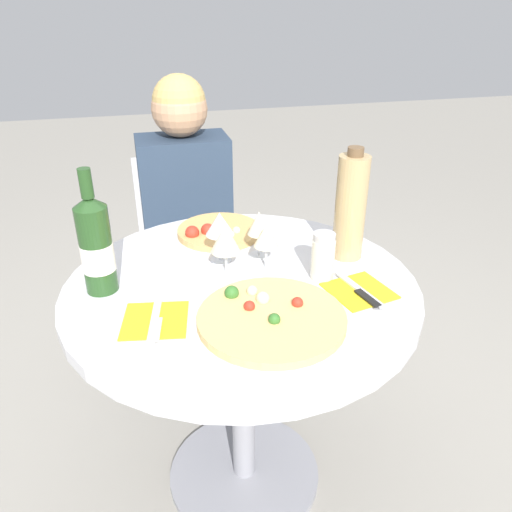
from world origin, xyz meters
TOP-DOWN VIEW (x-y plane):
  - ground_plane at (0.00, 0.00)m, footprint 12.00×12.00m
  - dining_table at (0.00, 0.00)m, footprint 0.94×0.94m
  - chair_behind_diner at (-0.05, 0.83)m, footprint 0.39×0.39m
  - seated_diner at (-0.05, 0.69)m, footprint 0.35×0.43m
  - pizza_large at (0.03, -0.19)m, footprint 0.35×0.35m
  - pizza_small_far at (-0.00, 0.31)m, footprint 0.27×0.27m
  - wine_bottle at (-0.36, 0.05)m, footprint 0.08×0.08m
  - tall_carafe at (0.33, 0.07)m, footprint 0.09×0.09m
  - sugar_shaker at (0.22, -0.03)m, footprint 0.06×0.06m
  - wine_glass_front_right at (0.08, 0.06)m, footprint 0.07×0.07m
  - wine_glass_front_left at (-0.03, 0.06)m, footprint 0.08×0.08m
  - wine_glass_back_left at (-0.03, 0.14)m, footprint 0.08×0.08m
  - wine_glass_back_right at (0.08, 0.14)m, footprint 0.07×0.07m
  - place_setting_left at (-0.24, -0.13)m, footprint 0.17×0.19m
  - place_setting_right at (0.28, -0.13)m, footprint 0.18×0.19m

SIDE VIEW (x-z plane):
  - ground_plane at x=0.00m, z-range 0.00..0.00m
  - chair_behind_diner at x=-0.05m, z-range -0.01..0.83m
  - seated_diner at x=-0.05m, z-range -0.04..1.14m
  - dining_table at x=0.00m, z-range 0.22..0.97m
  - place_setting_left at x=-0.24m, z-range 0.75..0.76m
  - place_setting_right at x=0.28m, z-range 0.75..0.76m
  - pizza_large at x=0.03m, z-range 0.74..0.78m
  - pizza_small_far at x=0.00m, z-range 0.74..0.79m
  - sugar_shaker at x=0.22m, z-range 0.75..0.88m
  - wine_glass_front_right at x=0.08m, z-range 0.78..0.92m
  - wine_glass_back_right at x=0.08m, z-range 0.78..0.92m
  - wine_glass_front_left at x=-0.03m, z-range 0.78..0.93m
  - wine_glass_back_left at x=-0.03m, z-range 0.79..0.94m
  - wine_bottle at x=-0.36m, z-range 0.71..1.04m
  - tall_carafe at x=0.33m, z-range 0.74..1.06m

